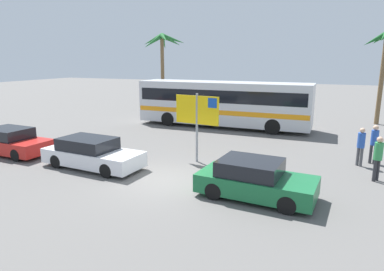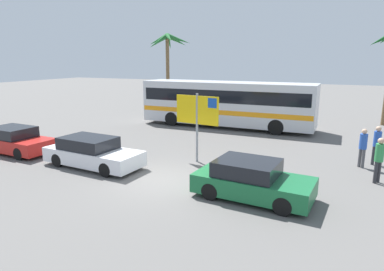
{
  "view_description": "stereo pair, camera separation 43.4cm",
  "coord_description": "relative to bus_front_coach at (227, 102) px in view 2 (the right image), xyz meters",
  "views": [
    {
      "loc": [
        5.92,
        -11.25,
        4.69
      ],
      "look_at": [
        0.05,
        2.59,
        1.3
      ],
      "focal_mm": 31.54,
      "sensor_mm": 36.0,
      "label": 1
    },
    {
      "loc": [
        6.31,
        -11.07,
        4.69
      ],
      "look_at": [
        0.05,
        2.59,
        1.3
      ],
      "focal_mm": 31.54,
      "sensor_mm": 36.0,
      "label": 2
    }
  ],
  "objects": [
    {
      "name": "bus_front_coach",
      "position": [
        0.0,
        0.0,
        0.0
      ],
      "size": [
        12.06,
        2.69,
        3.17
      ],
      "color": "silver",
      "rests_on": "ground"
    },
    {
      "name": "car_white",
      "position": [
        -2.46,
        -11.19,
        -1.15
      ],
      "size": [
        4.67,
        2.05,
        1.32
      ],
      "rotation": [
        0.0,
        0.0,
        -0.07
      ],
      "color": "silver",
      "rests_on": "ground"
    },
    {
      "name": "car_red",
      "position": [
        -7.62,
        -11.02,
        -1.15
      ],
      "size": [
        4.14,
        1.94,
        1.32
      ],
      "rotation": [
        0.0,
        0.0,
        -0.04
      ],
      "color": "red",
      "rests_on": "ground"
    },
    {
      "name": "ground",
      "position": [
        1.32,
        -11.43,
        -1.78
      ],
      "size": [
        120.0,
        120.0,
        0.0
      ],
      "primitive_type": "plane",
      "color": "#605E5B"
    },
    {
      "name": "car_green",
      "position": [
        4.93,
        -11.68,
        -1.15
      ],
      "size": [
        4.11,
        2.16,
        1.32
      ],
      "rotation": [
        0.0,
        0.0,
        -0.07
      ],
      "color": "#196638",
      "rests_on": "ground"
    },
    {
      "name": "pedestrian_near_sign",
      "position": [
        9.08,
        -5.67,
        -0.72
      ],
      "size": [
        0.32,
        0.32,
        1.8
      ],
      "rotation": [
        0.0,
        0.0,
        4.94
      ],
      "color": "#2D2D33",
      "rests_on": "ground"
    },
    {
      "name": "pedestrian_crossing_lot",
      "position": [
        8.99,
        -8.23,
        -0.72
      ],
      "size": [
        0.32,
        0.32,
        1.79
      ],
      "rotation": [
        0.0,
        0.0,
        2.42
      ],
      "color": "#2D2D33",
      "rests_on": "ground"
    },
    {
      "name": "palm_tree_seaside",
      "position": [
        -7.38,
        5.11,
        3.95
      ],
      "size": [
        4.32,
        3.93,
        7.0
      ],
      "color": "brown",
      "rests_on": "ground"
    },
    {
      "name": "ferry_sign",
      "position": [
        1.54,
        -8.57,
        0.54
      ],
      "size": [
        2.19,
        0.34,
        3.2
      ],
      "rotation": [
        0.0,
        0.0,
        -0.13
      ],
      "color": "gray",
      "rests_on": "ground"
    },
    {
      "name": "pedestrian_by_bus",
      "position": [
        8.49,
        -6.33,
        -0.75
      ],
      "size": [
        0.32,
        0.32,
        1.75
      ],
      "rotation": [
        0.0,
        0.0,
        0.83
      ],
      "color": "#4C4C51",
      "rests_on": "ground"
    }
  ]
}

